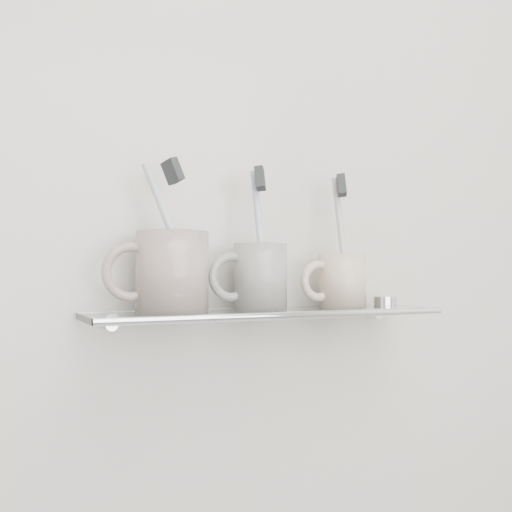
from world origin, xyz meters
TOP-DOWN VIEW (x-y plane):
  - wall_back at (0.00, 1.10)m, footprint 2.50×0.00m
  - shelf_glass at (0.00, 1.04)m, footprint 0.50×0.12m
  - shelf_rail at (0.00, 0.98)m, footprint 0.50×0.01m
  - bracket_left at (-0.21, 1.09)m, footprint 0.02×0.03m
  - bracket_right at (0.21, 1.09)m, footprint 0.02×0.03m
  - mug_left at (-0.14, 1.04)m, footprint 0.11×0.11m
  - mug_left_handle at (-0.19, 1.04)m, footprint 0.07×0.01m
  - toothbrush_left at (-0.14, 1.04)m, footprint 0.08×0.03m
  - bristles_left at (-0.14, 1.04)m, footprint 0.03×0.03m
  - mug_center at (-0.01, 1.04)m, footprint 0.08×0.08m
  - mug_center_handle at (-0.06, 1.04)m, footprint 0.07×0.01m
  - toothbrush_center at (-0.01, 1.04)m, footprint 0.02×0.05m
  - bristles_center at (-0.01, 1.04)m, footprint 0.02×0.03m
  - mug_right at (0.12, 1.04)m, footprint 0.09×0.09m
  - mug_right_handle at (0.08, 1.04)m, footprint 0.06×0.01m
  - toothbrush_right at (0.12, 1.04)m, footprint 0.01×0.05m
  - bristles_right at (0.12, 1.04)m, footprint 0.02×0.03m
  - chrome_cap at (0.20, 1.04)m, footprint 0.04×0.04m

SIDE VIEW (x-z plane):
  - bracket_left at x=-0.21m, z-range 1.08..1.09m
  - bracket_right at x=0.21m, z-range 1.08..1.09m
  - shelf_glass at x=0.00m, z-range 1.09..1.10m
  - shelf_rail at x=0.00m, z-range 1.09..1.10m
  - chrome_cap at x=0.20m, z-range 1.10..1.12m
  - mug_right at x=0.12m, z-range 1.10..1.18m
  - mug_right_handle at x=0.08m, z-range 1.11..1.17m
  - mug_center at x=-0.01m, z-range 1.10..1.19m
  - mug_center_handle at x=-0.06m, z-range 1.11..1.18m
  - mug_left at x=-0.14m, z-range 1.10..1.20m
  - mug_left_handle at x=-0.19m, z-range 1.11..1.19m
  - toothbrush_left at x=-0.14m, z-range 1.11..1.29m
  - toothbrush_center at x=-0.01m, z-range 1.11..1.30m
  - toothbrush_right at x=0.12m, z-range 1.11..1.30m
  - wall_back at x=0.00m, z-range 0.00..2.50m
  - bristles_left at x=-0.14m, z-range 1.26..1.30m
  - bristles_center at x=-0.01m, z-range 1.26..1.30m
  - bristles_right at x=0.12m, z-range 1.26..1.30m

